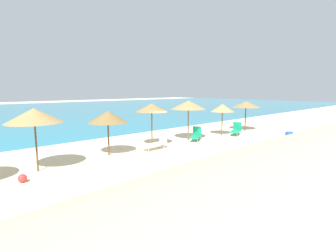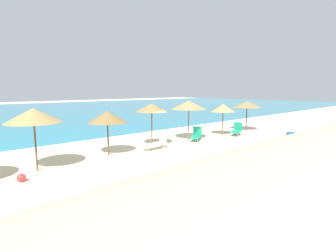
# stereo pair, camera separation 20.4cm
# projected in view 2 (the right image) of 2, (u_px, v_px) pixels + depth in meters

# --- Properties ---
(ground_plane) EXTENTS (160.00, 160.00, 0.00)m
(ground_plane) POSITION_uv_depth(u_px,v_px,m) (168.00, 154.00, 15.14)
(ground_plane) COLOR beige
(sea_water) EXTENTS (160.00, 60.41, 0.01)m
(sea_water) POSITION_uv_depth(u_px,v_px,m) (17.00, 113.00, 42.66)
(sea_water) COLOR teal
(sea_water) RESTS_ON ground_plane
(dune_ridge) EXTENTS (47.64, 6.51, 1.72)m
(dune_ridge) POSITION_uv_depth(u_px,v_px,m) (325.00, 158.00, 10.98)
(dune_ridge) COLOR beige
(dune_ridge) RESTS_ON ground_plane
(beach_umbrella_1) EXTENTS (2.50, 2.50, 2.95)m
(beach_umbrella_1) POSITION_uv_depth(u_px,v_px,m) (33.00, 116.00, 11.66)
(beach_umbrella_1) COLOR brown
(beach_umbrella_1) RESTS_ON ground_plane
(beach_umbrella_2) EXTENTS (2.25, 2.25, 2.58)m
(beach_umbrella_2) POSITION_uv_depth(u_px,v_px,m) (107.00, 117.00, 14.61)
(beach_umbrella_2) COLOR brown
(beach_umbrella_2) RESTS_ON ground_plane
(beach_umbrella_3) EXTENTS (2.13, 2.13, 2.89)m
(beach_umbrella_3) POSITION_uv_depth(u_px,v_px,m) (152.00, 108.00, 16.65)
(beach_umbrella_3) COLOR brown
(beach_umbrella_3) RESTS_ON ground_plane
(beach_umbrella_4) EXTENTS (2.62, 2.62, 2.98)m
(beach_umbrella_4) POSITION_uv_depth(u_px,v_px,m) (189.00, 105.00, 18.91)
(beach_umbrella_4) COLOR brown
(beach_umbrella_4) RESTS_ON ground_plane
(beach_umbrella_5) EXTENTS (1.95, 1.95, 2.61)m
(beach_umbrella_5) POSITION_uv_depth(u_px,v_px,m) (223.00, 108.00, 20.98)
(beach_umbrella_5) COLOR brown
(beach_umbrella_5) RESTS_ON ground_plane
(beach_umbrella_6) EXTENTS (2.63, 2.63, 2.72)m
(beach_umbrella_6) POSITION_uv_depth(u_px,v_px,m) (247.00, 104.00, 23.44)
(beach_umbrella_6) COLOR brown
(beach_umbrella_6) RESTS_ON ground_plane
(lounge_chair_0) EXTENTS (1.60, 1.13, 1.07)m
(lounge_chair_0) POSITION_uv_depth(u_px,v_px,m) (237.00, 130.00, 21.30)
(lounge_chair_0) COLOR #199972
(lounge_chair_0) RESTS_ON ground_plane
(lounge_chair_1) EXTENTS (1.45, 1.18, 1.03)m
(lounge_chair_1) POSITION_uv_depth(u_px,v_px,m) (196.00, 135.00, 19.07)
(lounge_chair_1) COLOR #199972
(lounge_chair_1) RESTS_ON ground_plane
(lounge_chair_3) EXTENTS (1.63, 0.66, 1.17)m
(lounge_chair_3) POSITION_uv_depth(u_px,v_px,m) (156.00, 142.00, 16.28)
(lounge_chair_3) COLOR white
(lounge_chair_3) RESTS_ON ground_plane
(beach_ball) EXTENTS (0.35, 0.35, 0.35)m
(beach_ball) POSITION_uv_depth(u_px,v_px,m) (21.00, 178.00, 10.57)
(beach_ball) COLOR red
(beach_ball) RESTS_ON ground_plane
(cooler_box) EXTENTS (0.59, 0.55, 0.41)m
(cooler_box) POSITION_uv_depth(u_px,v_px,m) (290.00, 135.00, 20.55)
(cooler_box) COLOR blue
(cooler_box) RESTS_ON ground_plane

